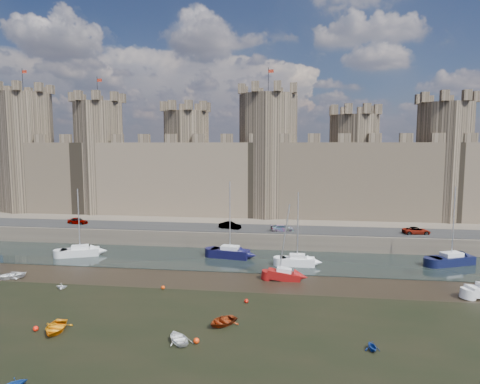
{
  "coord_description": "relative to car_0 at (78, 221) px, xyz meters",
  "views": [
    {
      "loc": [
        7.78,
        -34.0,
        16.18
      ],
      "look_at": [
        0.16,
        22.0,
        9.85
      ],
      "focal_mm": 32.0,
      "sensor_mm": 36.0,
      "label": 1
    }
  ],
  "objects": [
    {
      "name": "car_1",
      "position": [
        26.6,
        -0.65,
        0.0
      ],
      "size": [
        3.78,
        2.2,
        1.18
      ],
      "primitive_type": "imported",
      "rotation": [
        0.0,
        0.0,
        1.29
      ],
      "color": "gray",
      "rests_on": "quay"
    },
    {
      "name": "road",
      "position": [
        29.61,
        0.09,
        -0.54
      ],
      "size": [
        160.0,
        7.0,
        0.1
      ],
      "primitive_type": "cube",
      "color": "black",
      "rests_on": "quay"
    },
    {
      "name": "car_2",
      "position": [
        35.04,
        -1.34,
        -0.06
      ],
      "size": [
        3.86,
        2.16,
        1.06
      ],
      "primitive_type": "imported",
      "rotation": [
        0.0,
        0.0,
        1.77
      ],
      "color": "gray",
      "rests_on": "quay"
    },
    {
      "name": "dinghy_3",
      "position": [
        11.31,
        -24.62,
        -2.76
      ],
      "size": [
        1.39,
        1.25,
        0.65
      ],
      "primitive_type": "imported",
      "rotation": [
        1.57,
        0.0,
        1.73
      ],
      "color": "white",
      "rests_on": "ground"
    },
    {
      "name": "car_3",
      "position": [
        55.42,
        -0.86,
        -0.02
      ],
      "size": [
        4.29,
        2.42,
        1.13
      ],
      "primitive_type": "imported",
      "rotation": [
        0.0,
        0.0,
        1.71
      ],
      "color": "gray",
      "rests_on": "quay"
    },
    {
      "name": "ground",
      "position": [
        29.61,
        -33.91,
        -3.09
      ],
      "size": [
        160.0,
        160.0,
        0.0
      ],
      "primitive_type": "plane",
      "color": "black",
      "rests_on": "ground"
    },
    {
      "name": "dinghy_2",
      "position": [
        27.86,
        -35.3,
        -2.8
      ],
      "size": [
        3.16,
        3.37,
        0.57
      ],
      "primitive_type": "imported",
      "rotation": [
        1.57,
        0.0,
        3.73
      ],
      "color": "silver",
      "rests_on": "ground"
    },
    {
      "name": "quay",
      "position": [
        29.61,
        26.09,
        -1.84
      ],
      "size": [
        160.0,
        60.0,
        2.5
      ],
      "primitive_type": "cube",
      "color": "#4C443A",
      "rests_on": "ground"
    },
    {
      "name": "buoy_4",
      "position": [
        14.97,
        -35.04,
        -2.85
      ],
      "size": [
        0.47,
        0.47,
        0.47
      ],
      "primitive_type": "sphere",
      "color": "red",
      "rests_on": "ground"
    },
    {
      "name": "car_0",
      "position": [
        0.0,
        0.0,
        0.0
      ],
      "size": [
        3.62,
        1.89,
        1.18
      ],
      "primitive_type": "imported",
      "rotation": [
        0.0,
        0.0,
        1.42
      ],
      "color": "gray",
      "rests_on": "quay"
    },
    {
      "name": "buoy_2",
      "position": [
        29.39,
        -35.47,
        -2.84
      ],
      "size": [
        0.5,
        0.5,
        0.5
      ],
      "primitive_type": "sphere",
      "color": "red",
      "rests_on": "ground"
    },
    {
      "name": "dinghy_0",
      "position": [
        16.76,
        -34.94,
        -2.75
      ],
      "size": [
        2.97,
        3.7,
        0.68
      ],
      "primitive_type": "imported",
      "rotation": [
        1.57,
        0.0,
        0.2
      ],
      "color": "orange",
      "rests_on": "ground"
    },
    {
      "name": "sailboat_1",
      "position": [
        27.95,
        -9.08,
        -2.24
      ],
      "size": [
        5.73,
        3.02,
        10.91
      ],
      "rotation": [
        0.0,
        0.0,
        -0.17
      ],
      "color": "black",
      "rests_on": "ground"
    },
    {
      "name": "buoy_3",
      "position": [
        32.34,
        -25.99,
        -2.87
      ],
      "size": [
        0.43,
        0.43,
        0.43
      ],
      "primitive_type": "sphere",
      "color": "red",
      "rests_on": "ground"
    },
    {
      "name": "dinghy_4",
      "position": [
        30.88,
        -31.66,
        -2.77
      ],
      "size": [
        3.54,
        3.74,
        0.63
      ],
      "primitive_type": "imported",
      "rotation": [
        1.57,
        0.0,
        5.66
      ],
      "color": "maroon",
      "rests_on": "ground"
    },
    {
      "name": "sailboat_4",
      "position": [
        35.92,
        -17.92,
        -2.39
      ],
      "size": [
        3.95,
        1.54,
        9.22
      ],
      "rotation": [
        0.0,
        0.0,
        -0.0
      ],
      "color": "maroon",
      "rests_on": "ground"
    },
    {
      "name": "dinghy_5",
      "position": [
        43.4,
        -34.75,
        -2.72
      ],
      "size": [
        1.48,
        1.63,
        0.74
      ],
      "primitive_type": "imported",
      "rotation": [
        1.57,
        0.0,
        0.22
      ],
      "color": "navy",
      "rests_on": "ground"
    },
    {
      "name": "dinghy_6",
      "position": [
        3.11,
        -21.91,
        -2.74
      ],
      "size": [
        3.88,
        3.19,
        0.7
      ],
      "primitive_type": "imported",
      "rotation": [
        1.57,
        0.0,
        4.97
      ],
      "color": "silver",
      "rests_on": "ground"
    },
    {
      "name": "castle",
      "position": [
        28.97,
        14.09,
        8.58
      ],
      "size": [
        108.5,
        11.0,
        29.0
      ],
      "color": "#42382B",
      "rests_on": "quay"
    },
    {
      "name": "water_channel",
      "position": [
        29.61,
        -9.91,
        -3.05
      ],
      "size": [
        160.0,
        12.0,
        0.08
      ],
      "primitive_type": "cube",
      "color": "black",
      "rests_on": "ground"
    },
    {
      "name": "sailboat_3",
      "position": [
        58.01,
        -8.56,
        -2.28
      ],
      "size": [
        6.44,
        4.59,
        10.54
      ],
      "rotation": [
        0.0,
        0.0,
        0.42
      ],
      "color": "black",
      "rests_on": "ground"
    },
    {
      "name": "seaweed_patch",
      "position": [
        29.61,
        -39.91,
        -3.08
      ],
      "size": [
        70.0,
        34.0,
        0.01
      ],
      "primitive_type": "cube",
      "color": "black",
      "rests_on": "ground"
    },
    {
      "name": "dinghy_1",
      "position": [
        18.95,
        -43.3,
        -2.72
      ],
      "size": [
        1.86,
        1.84,
        0.74
      ],
      "primitive_type": "imported",
      "rotation": [
        1.57,
        0.0,
        2.28
      ],
      "color": "#164299",
      "rests_on": "ground"
    },
    {
      "name": "sailboat_0",
      "position": [
        6.26,
        -11.06,
        -2.32
      ],
      "size": [
        5.61,
        3.91,
        9.78
      ],
      "rotation": [
        0.0,
        0.0,
        0.4
      ],
      "color": "beige",
      "rests_on": "ground"
    },
    {
      "name": "sailboat_2",
      "position": [
        37.47,
        -11.87,
        -2.29
      ],
      "size": [
        4.6,
        1.85,
        9.86
      ],
      "rotation": [
        0.0,
        0.0,
        0.02
      ],
      "color": "white",
      "rests_on": "ground"
    },
    {
      "name": "buoy_1",
      "position": [
        22.57,
        -23.09,
        -2.88
      ],
      "size": [
        0.42,
        0.42,
        0.42
      ],
      "primitive_type": "sphere",
      "color": "#E53E0A",
      "rests_on": "ground"
    }
  ]
}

